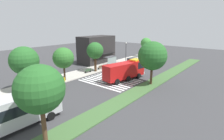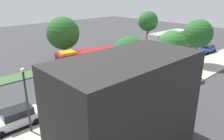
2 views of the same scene
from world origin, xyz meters
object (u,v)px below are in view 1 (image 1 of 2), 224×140
bench_near_shelter (101,67)px  fire_truck (126,70)px  sidewalk_tree_far_west (24,61)px  sidewalk_tree_center (95,51)px  street_lamp (126,51)px  sidewalk_tree_far_east (146,43)px  bench_west_of_shelter (88,71)px  median_tree_west (152,56)px  fire_hydrant (64,79)px  transit_bus (9,112)px  sidewalk_tree_west (63,58)px  median_tree_far_west (40,89)px  parked_car_mid (132,61)px  bus_stop_shelter (111,59)px

bench_near_shelter → fire_truck: bearing=-106.5°
sidewalk_tree_far_west → sidewalk_tree_center: size_ratio=1.09×
street_lamp → sidewalk_tree_far_east: size_ratio=0.92×
fire_truck → sidewalk_tree_center: bearing=98.0°
bench_west_of_shelter → median_tree_west: size_ratio=0.21×
street_lamp → sidewalk_tree_center: bearing=178.0°
fire_truck → sidewalk_tree_center: (0.43, 8.77, 2.86)m
fire_hydrant → transit_bus: bearing=-146.0°
sidewalk_tree_west → fire_hydrant: bearing=-132.8°
sidewalk_tree_center → fire_hydrant: (-9.04, -0.50, -4.41)m
street_lamp → sidewalk_tree_far_east: 12.12m
street_lamp → sidewalk_tree_far_west: bearing=179.2°
sidewalk_tree_center → median_tree_far_west: bearing=-146.3°
median_tree_far_west → fire_hydrant: (12.20, 13.66, -4.93)m
parked_car_mid → sidewalk_tree_far_east: sidewalk_tree_far_east is taller
parked_car_mid → sidewalk_tree_west: size_ratio=0.72×
fire_hydrant → sidewalk_tree_west: bearing=47.2°
sidewalk_tree_west → sidewalk_tree_far_east: bearing=0.0°
bench_near_shelter → sidewalk_tree_west: bearing=-177.4°
sidewalk_tree_center → median_tree_far_west: median_tree_far_west is taller
fire_truck → fire_hydrant: size_ratio=13.83×
median_tree_far_west → sidewalk_tree_far_east: bearing=17.5°
bench_near_shelter → fire_hydrant: 11.41m
sidewalk_tree_far_west → sidewalk_tree_west: size_ratio=1.14×
median_tree_west → sidewalk_tree_far_west: bearing=138.2°
bench_west_of_shelter → transit_bus: bearing=-154.0°
bench_near_shelter → bench_west_of_shelter: (-4.23, 0.00, 0.00)m
bench_west_of_shelter → fire_hydrant: bench_west_of_shelter is taller
bench_near_shelter → median_tree_far_west: bearing=-148.1°
bus_stop_shelter → bench_west_of_shelter: size_ratio=2.19×
street_lamp → fire_hydrant: street_lamp is taller
parked_car_mid → bench_west_of_shelter: bearing=170.6°
parked_car_mid → transit_bus: transit_bus is taller
sidewalk_tree_center → fire_hydrant: bearing=-176.8°
bench_west_of_shelter → sidewalk_tree_west: (-6.67, -0.50, 3.95)m
median_tree_west → sidewalk_tree_far_east: bearing=30.7°
bus_stop_shelter → median_tree_far_west: 31.41m
street_lamp → bus_stop_shelter: bearing=170.6°
parked_car_mid → median_tree_far_west: 35.89m
parked_car_mid → street_lamp: size_ratio=0.81×
fire_truck → median_tree_far_west: (-20.81, -5.39, 3.38)m
parked_car_mid → bench_near_shelter: size_ratio=2.89×
sidewalk_tree_far_west → median_tree_far_west: bearing=-110.6°
bench_west_of_shelter → sidewalk_tree_west: 7.77m
bench_near_shelter → sidewalk_tree_center: sidewalk_tree_center is taller
bench_west_of_shelter → sidewalk_tree_far_east: sidewalk_tree_far_east is taller
fire_truck → sidewalk_tree_far_east: sidewalk_tree_far_east is taller
fire_hydrant → median_tree_west: bearing=-56.7°
median_tree_far_west → fire_hydrant: size_ratio=10.66×
median_tree_west → transit_bus: bearing=168.0°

